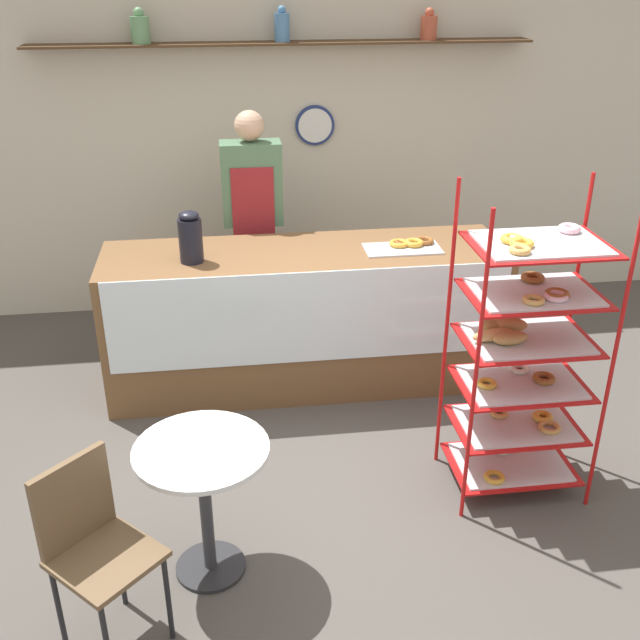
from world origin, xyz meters
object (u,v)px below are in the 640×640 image
object	(u,v)px
cafe_table	(204,481)
coffee_carafe	(190,237)
donut_tray_counter	(407,245)
cafe_chair	(92,537)
person_worker	(253,222)
pastry_rack	(522,357)

from	to	relation	value
cafe_table	coffee_carafe	bearing A→B (deg)	91.74
cafe_table	donut_tray_counter	bearing A→B (deg)	51.81
cafe_chair	person_worker	bearing A→B (deg)	28.17
person_worker	coffee_carafe	world-z (taller)	person_worker
coffee_carafe	donut_tray_counter	size ratio (longest dim) A/B	0.67
cafe_table	donut_tray_counter	world-z (taller)	donut_tray_counter
person_worker	pastry_rack	bearing A→B (deg)	-55.77
coffee_carafe	donut_tray_counter	distance (m)	1.42
pastry_rack	person_worker	size ratio (longest dim) A/B	0.97
person_worker	donut_tray_counter	world-z (taller)	person_worker
person_worker	cafe_table	distance (m)	2.47
coffee_carafe	donut_tray_counter	world-z (taller)	coffee_carafe
pastry_rack	donut_tray_counter	size ratio (longest dim) A/B	3.43
pastry_rack	donut_tray_counter	xyz separation A→B (m)	(-0.33, 1.26, 0.18)
cafe_table	donut_tray_counter	xyz separation A→B (m)	(1.36, 1.73, 0.46)
pastry_rack	cafe_chair	distance (m)	2.31
pastry_rack	cafe_table	xyz separation A→B (m)	(-1.69, -0.47, -0.27)
donut_tray_counter	pastry_rack	bearing A→B (deg)	-75.45
cafe_table	cafe_chair	distance (m)	0.57
coffee_carafe	donut_tray_counter	bearing A→B (deg)	2.42
pastry_rack	coffee_carafe	world-z (taller)	pastry_rack
pastry_rack	cafe_chair	size ratio (longest dim) A/B	1.92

